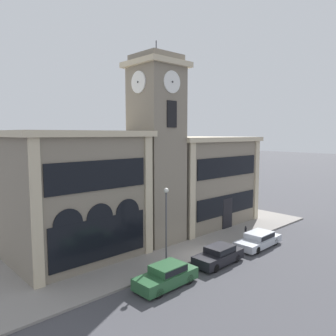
% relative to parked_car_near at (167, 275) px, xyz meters
% --- Properties ---
extents(ground_plane, '(300.00, 300.00, 0.00)m').
position_rel_parked_car_near_xyz_m(ground_plane, '(5.26, 1.48, -0.74)').
color(ground_plane, '#424247').
extents(sidewalk_kerb, '(34.97, 14.87, 0.15)m').
position_rel_parked_car_near_xyz_m(sidewalk_kerb, '(5.26, 8.92, -0.66)').
color(sidewalk_kerb, gray).
rests_on(sidewalk_kerb, ground_plane).
extents(clock_tower, '(4.51, 4.51, 17.65)m').
position_rel_parked_car_near_xyz_m(clock_tower, '(5.25, 6.98, 7.54)').
color(clock_tower, gray).
rests_on(clock_tower, ground_plane).
extents(town_hall_left_wing, '(10.29, 9.98, 9.98)m').
position_rel_parked_car_near_xyz_m(town_hall_left_wing, '(-1.74, 9.68, 4.28)').
color(town_hall_left_wing, gray).
rests_on(town_hall_left_wing, ground_plane).
extents(town_hall_right_wing, '(11.98, 9.98, 9.41)m').
position_rel_parked_car_near_xyz_m(town_hall_right_wing, '(13.10, 9.69, 4.00)').
color(town_hall_right_wing, gray).
rests_on(town_hall_right_wing, ground_plane).
extents(parked_car_near, '(4.37, 1.86, 1.42)m').
position_rel_parked_car_near_xyz_m(parked_car_near, '(0.00, 0.00, 0.00)').
color(parked_car_near, '#285633').
rests_on(parked_car_near, ground_plane).
extents(parked_car_mid, '(4.31, 1.83, 1.36)m').
position_rel_parked_car_near_xyz_m(parked_car_mid, '(5.34, -0.00, -0.03)').
color(parked_car_mid, black).
rests_on(parked_car_mid, ground_plane).
extents(parked_car_far, '(4.94, 2.00, 1.26)m').
position_rel_parked_car_near_xyz_m(parked_car_far, '(10.83, 0.00, -0.07)').
color(parked_car_far, '#B2B7C1').
rests_on(parked_car_far, ground_plane).
extents(street_lamp, '(0.36, 0.36, 5.73)m').
position_rel_parked_car_near_xyz_m(street_lamp, '(2.06, 2.26, 3.18)').
color(street_lamp, '#4C4C51').
rests_on(street_lamp, sidewalk_kerb).
extents(bollard, '(0.18, 0.18, 1.06)m').
position_rel_parked_car_near_xyz_m(bollard, '(11.83, 1.98, -0.07)').
color(bollard, black).
rests_on(bollard, sidewalk_kerb).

